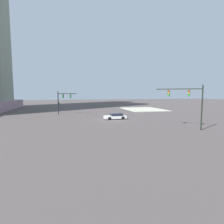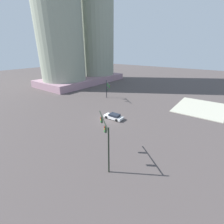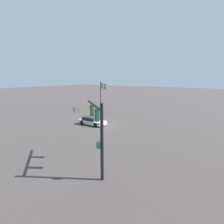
{
  "view_description": "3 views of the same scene",
  "coord_description": "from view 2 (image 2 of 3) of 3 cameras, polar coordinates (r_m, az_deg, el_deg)",
  "views": [
    {
      "loc": [
        -35.15,
        8.37,
        5.25
      ],
      "look_at": [
        0.07,
        -0.06,
        1.54
      ],
      "focal_mm": 29.86,
      "sensor_mm": 36.0,
      "label": 1
    },
    {
      "loc": [
        -24.83,
        -19.56,
        14.52
      ],
      "look_at": [
        -1.44,
        -2.0,
        2.61
      ],
      "focal_mm": 24.82,
      "sensor_mm": 36.0,
      "label": 2
    },
    {
      "loc": [
        22.5,
        18.7,
        7.37
      ],
      "look_at": [
        -0.79,
        1.93,
        2.1
      ],
      "focal_mm": 30.81,
      "sensor_mm": 36.0,
      "label": 3
    }
  ],
  "objects": [
    {
      "name": "ground_plane",
      "position": [
        34.78,
        -1.21,
        -2.52
      ],
      "size": [
        229.05,
        229.05,
        0.0
      ],
      "primitive_type": "plane",
      "color": "#4B4342"
    },
    {
      "name": "highrise_twin_tower",
      "position": [
        75.23,
        -12.48,
        32.06
      ],
      "size": [
        38.87,
        19.29,
        56.7
      ],
      "color": "gray",
      "rests_on": "ground"
    },
    {
      "name": "traffic_signal_opposite_side",
      "position": [
        47.9,
        -1.66,
        9.21
      ],
      "size": [
        3.81,
        4.46,
        5.61
      ],
      "rotation": [
        0.0,
        0.0,
        -2.23
      ],
      "color": "black",
      "rests_on": "ground"
    },
    {
      "name": "sidewalk_corner",
      "position": [
        47.35,
        29.64,
        1.4
      ],
      "size": [
        14.9,
        11.31,
        0.15
      ],
      "primitive_type": "cube",
      "color": "#B5B29E",
      "rests_on": "ground"
    },
    {
      "name": "traffic_signal_near_corner",
      "position": [
        19.91,
        -2.39,
        -8.07
      ],
      "size": [
        4.29,
        5.08,
        6.36
      ],
      "rotation": [
        0.0,
        0.0,
        0.87
      ],
      "color": "black",
      "rests_on": "ground"
    },
    {
      "name": "sedan_car_approaching",
      "position": [
        34.52,
        0.65,
        -1.67
      ],
      "size": [
        1.98,
        4.44,
        1.21
      ],
      "rotation": [
        0.0,
        0.0,
        1.6
      ],
      "color": "silver",
      "rests_on": "ground"
    }
  ]
}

